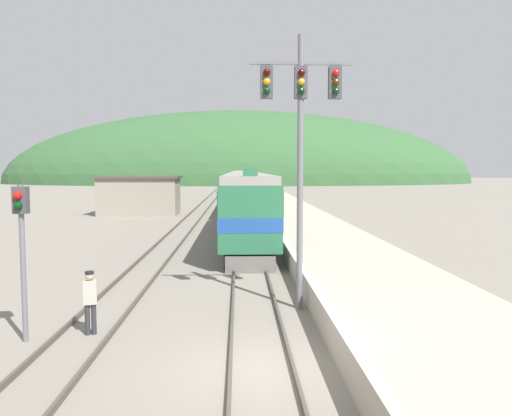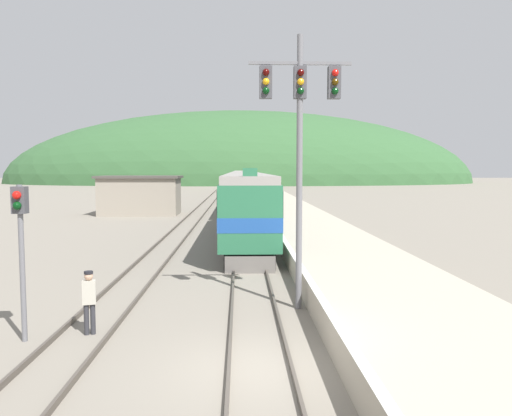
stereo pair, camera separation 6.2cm
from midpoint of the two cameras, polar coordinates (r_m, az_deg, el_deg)
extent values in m
plane|color=gray|center=(12.11, 0.49, -17.89)|extent=(500.00, 500.00, 0.00)
cube|color=#4C443D|center=(81.32, -2.19, 1.27)|extent=(0.08, 180.00, 0.16)
cube|color=#4C443D|center=(81.33, -1.18, 1.27)|extent=(0.08, 180.00, 0.16)
cube|color=#4C443D|center=(81.47, -5.54, 1.26)|extent=(0.08, 180.00, 0.16)
cube|color=#4C443D|center=(81.39, -4.54, 1.26)|extent=(0.08, 180.00, 0.16)
cube|color=#B2A893|center=(61.53, 2.52, 0.59)|extent=(5.26, 140.00, 0.90)
cube|color=silver|center=(61.35, 0.19, 1.01)|extent=(0.24, 140.00, 0.01)
ellipsoid|color=#335B33|center=(168.54, -1.87, 2.90)|extent=(155.96, 70.18, 47.80)
cube|color=gray|center=(51.70, -13.19, 1.29)|extent=(7.69, 4.42, 3.70)
cube|color=#47423D|center=(51.63, -13.23, 3.47)|extent=(8.19, 4.92, 0.24)
cube|color=black|center=(31.87, -1.13, -3.07)|extent=(2.37, 18.58, 0.85)
cube|color=#286B47|center=(31.67, -1.14, 0.42)|extent=(2.88, 19.76, 3.04)
cube|color=#1E4C99|center=(31.69, -1.13, -0.02)|extent=(2.91, 19.78, 0.67)
cube|color=black|center=(31.63, -1.14, 1.63)|extent=(2.91, 18.58, 0.91)
cube|color=gray|center=(31.60, -1.14, 3.53)|extent=(2.71, 19.76, 0.40)
cube|color=black|center=(22.90, -0.79, 0.55)|extent=(2.92, 2.20, 1.22)
cube|color=#286B47|center=(22.16, -0.76, 4.12)|extent=(0.64, 0.80, 0.36)
cube|color=slate|center=(22.32, -0.73, -6.44)|extent=(2.25, 0.40, 0.77)
cube|color=black|center=(53.35, -1.50, -0.03)|extent=(2.37, 20.32, 0.85)
cube|color=#286B47|center=(53.23, -1.50, 2.06)|extent=(2.88, 21.62, 3.04)
cube|color=#1E4C99|center=(53.24, -1.50, 1.80)|extent=(2.91, 21.64, 0.67)
cube|color=black|center=(53.21, -1.50, 2.78)|extent=(2.91, 20.32, 0.91)
cube|color=gray|center=(53.19, -1.51, 3.91)|extent=(2.71, 21.62, 0.40)
cube|color=black|center=(75.82, -1.66, 1.30)|extent=(2.37, 20.32, 0.85)
cube|color=#286B47|center=(75.73, -1.66, 2.77)|extent=(2.88, 21.62, 3.04)
cube|color=#1E4C99|center=(75.74, -1.66, 2.59)|extent=(2.91, 21.64, 0.67)
cube|color=black|center=(75.72, -1.66, 3.28)|extent=(2.91, 20.32, 0.91)
cube|color=gray|center=(75.70, -1.67, 4.08)|extent=(2.71, 21.62, 0.40)
cube|color=black|center=(98.31, -1.75, 2.03)|extent=(2.37, 20.32, 0.85)
cube|color=#286B47|center=(98.24, -1.75, 3.16)|extent=(2.88, 21.62, 3.04)
cube|color=#1E4C99|center=(98.25, -1.75, 3.02)|extent=(2.91, 21.64, 0.67)
cube|color=black|center=(98.23, -1.75, 3.55)|extent=(2.91, 20.32, 0.91)
cube|color=gray|center=(98.22, -1.75, 4.16)|extent=(2.71, 21.62, 0.40)
cylinder|color=slate|center=(16.27, 4.95, 3.86)|extent=(0.20, 0.20, 8.88)
cube|color=slate|center=(16.62, 5.04, 16.15)|extent=(3.30, 0.10, 0.10)
cube|color=#424247|center=(16.41, 1.09, 14.16)|extent=(0.40, 0.28, 1.02)
sphere|color=#3C0504|center=(16.29, 1.13, 15.25)|extent=(0.22, 0.22, 0.22)
sphere|color=orange|center=(16.24, 1.13, 14.26)|extent=(0.22, 0.22, 0.22)
sphere|color=black|center=(16.19, 1.12, 13.26)|extent=(0.22, 0.22, 0.22)
cube|color=#424247|center=(16.51, 5.02, 14.08)|extent=(0.40, 0.28, 1.02)
sphere|color=#3C0504|center=(16.39, 5.11, 15.17)|extent=(0.22, 0.22, 0.22)
sphere|color=orange|center=(16.34, 5.10, 14.18)|extent=(0.22, 0.22, 0.22)
sphere|color=black|center=(16.29, 5.09, 13.19)|extent=(0.22, 0.22, 0.22)
cube|color=#424247|center=(16.67, 8.89, 13.95)|extent=(0.40, 0.28, 1.02)
sphere|color=red|center=(16.56, 9.02, 15.02)|extent=(0.22, 0.22, 0.22)
sphere|color=#412C05|center=(16.51, 9.01, 14.05)|extent=(0.22, 0.22, 0.22)
sphere|color=black|center=(16.46, 9.00, 13.06)|extent=(0.22, 0.22, 0.22)
cylinder|color=slate|center=(14.65, -25.19, -5.81)|extent=(0.14, 0.14, 4.20)
cube|color=#424247|center=(14.46, -25.41, 0.83)|extent=(0.36, 0.28, 0.71)
sphere|color=red|center=(14.29, -25.70, 1.33)|extent=(0.22, 0.22, 0.22)
sphere|color=black|center=(14.31, -25.67, 0.23)|extent=(0.22, 0.22, 0.22)
cylinder|color=#2D2D33|center=(14.96, -18.82, -11.98)|extent=(0.14, 0.14, 0.86)
cylinder|color=#2D2D33|center=(14.95, -18.16, -11.97)|extent=(0.14, 0.14, 0.86)
cube|color=#B2AD9E|center=(14.76, -18.56, -9.12)|extent=(0.40, 0.30, 0.67)
sphere|color=tan|center=(14.66, -18.61, -7.41)|extent=(0.23, 0.23, 0.23)
cylinder|color=black|center=(14.64, -18.62, -7.01)|extent=(0.25, 0.25, 0.07)
camera|label=1|loc=(0.03, -90.07, -0.01)|focal=35.00mm
camera|label=2|loc=(0.03, 89.93, 0.01)|focal=35.00mm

